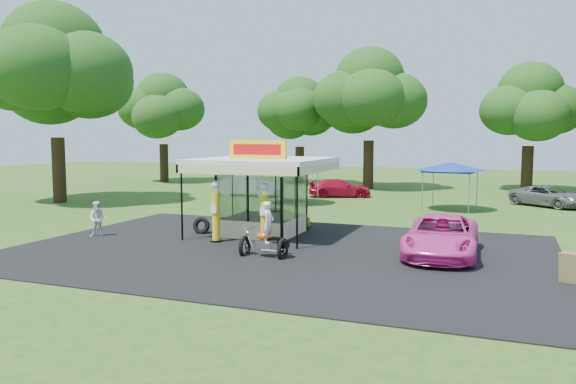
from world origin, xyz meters
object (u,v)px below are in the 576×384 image
(pink_sedan, at_px, (441,236))
(tent_west, at_px, (288,162))
(gas_pump_left, at_px, (216,213))
(bg_car_a, at_px, (248,185))
(motorcycle, at_px, (267,235))
(kiosk_car, at_px, (282,217))
(tent_east, at_px, (451,167))
(a_frame_sign, at_px, (569,268))
(bg_car_b, at_px, (340,188))
(bg_car_d, at_px, (549,196))
(gas_station_kiosk, at_px, (263,195))
(gas_pump_right, at_px, (265,215))
(spectator_west, at_px, (98,219))

(pink_sedan, bearing_deg, tent_west, 128.62)
(gas_pump_left, bearing_deg, bg_car_a, 111.17)
(motorcycle, xyz_separation_m, pink_sedan, (5.81, 2.48, -0.08))
(kiosk_car, distance_m, tent_east, 11.78)
(motorcycle, xyz_separation_m, a_frame_sign, (9.74, -0.10, -0.34))
(gas_pump_left, distance_m, pink_sedan, 8.91)
(bg_car_b, xyz_separation_m, tent_west, (-1.97, -5.04, 2.05))
(bg_car_d, bearing_deg, gas_station_kiosk, 179.28)
(bg_car_b, distance_m, bg_car_d, 13.55)
(gas_pump_left, relative_size, motorcycle, 1.21)
(tent_west, bearing_deg, motorcycle, -71.53)
(bg_car_a, bearing_deg, kiosk_car, -150.55)
(kiosk_car, bearing_deg, tent_west, 19.24)
(motorcycle, relative_size, bg_car_b, 0.48)
(gas_pump_right, bearing_deg, bg_car_b, 96.59)
(spectator_west, relative_size, tent_west, 0.37)
(motorcycle, bearing_deg, a_frame_sign, -0.40)
(gas_station_kiosk, height_order, tent_west, gas_station_kiosk)
(a_frame_sign, relative_size, bg_car_a, 0.21)
(pink_sedan, bearing_deg, bg_car_a, 131.75)
(bg_car_d, bearing_deg, bg_car_a, 131.38)
(gas_station_kiosk, xyz_separation_m, gas_pump_left, (-1.03, -2.39, -0.56))
(kiosk_car, bearing_deg, pink_sedan, -116.93)
(motorcycle, xyz_separation_m, bg_car_a, (-9.53, 18.57, -0.06))
(gas_pump_right, relative_size, bg_car_a, 0.54)
(a_frame_sign, xyz_separation_m, bg_car_d, (0.68, 19.78, 0.16))
(a_frame_sign, height_order, bg_car_d, bg_car_d)
(pink_sedan, relative_size, tent_west, 1.26)
(a_frame_sign, bearing_deg, gas_pump_left, -172.27)
(pink_sedan, relative_size, tent_east, 1.33)
(gas_station_kiosk, xyz_separation_m, gas_pump_right, (1.00, -2.10, -0.59))
(gas_station_kiosk, distance_m, gas_pump_right, 2.40)
(bg_car_b, bearing_deg, tent_west, 136.82)
(gas_pump_left, height_order, pink_sedan, gas_pump_left)
(motorcycle, bearing_deg, kiosk_car, 107.56)
(a_frame_sign, height_order, bg_car_b, bg_car_b)
(gas_station_kiosk, distance_m, a_frame_sign, 12.61)
(gas_pump_left, distance_m, kiosk_car, 4.77)
(gas_station_kiosk, height_order, tent_east, gas_station_kiosk)
(motorcycle, distance_m, a_frame_sign, 9.75)
(kiosk_car, bearing_deg, gas_station_kiosk, -180.00)
(tent_east, bearing_deg, a_frame_sign, -73.03)
(spectator_west, height_order, tent_east, tent_east)
(gas_pump_right, xyz_separation_m, bg_car_b, (-2.09, 18.13, -0.55))
(gas_pump_right, height_order, a_frame_sign, gas_pump_right)
(gas_station_kiosk, relative_size, pink_sedan, 1.01)
(bg_car_a, bearing_deg, tent_west, -129.19)
(bg_car_b, bearing_deg, gas_pump_left, 158.37)
(tent_east, bearing_deg, bg_car_a, 169.01)
(gas_pump_left, height_order, tent_east, tent_east)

